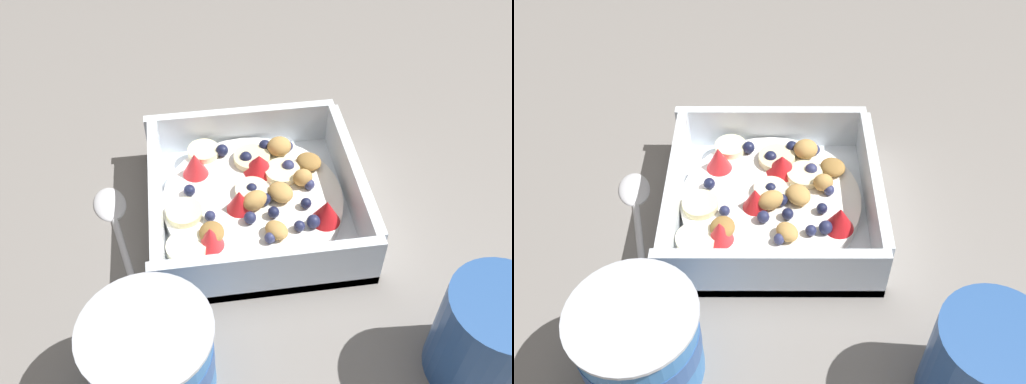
# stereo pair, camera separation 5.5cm
# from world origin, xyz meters

# --- Properties ---
(ground_plane) EXTENTS (2.40, 2.40, 0.00)m
(ground_plane) POSITION_xyz_m (0.00, 0.00, 0.00)
(ground_plane) COLOR gray
(fruit_bowl) EXTENTS (0.20, 0.20, 0.06)m
(fruit_bowl) POSITION_xyz_m (-0.00, 0.02, 0.02)
(fruit_bowl) COLOR white
(fruit_bowl) RESTS_ON ground
(spoon) EXTENTS (0.06, 0.17, 0.01)m
(spoon) POSITION_xyz_m (0.13, 0.01, 0.00)
(spoon) COLOR silver
(spoon) RESTS_ON ground
(yogurt_cup) EXTENTS (0.10, 0.10, 0.08)m
(yogurt_cup) POSITION_xyz_m (0.10, 0.18, 0.04)
(yogurt_cup) COLOR #3370B7
(yogurt_cup) RESTS_ON ground
(coffee_mug) EXTENTS (0.10, 0.08, 0.09)m
(coffee_mug) POSITION_xyz_m (-0.15, 0.20, 0.05)
(coffee_mug) COLOR #2D5699
(coffee_mug) RESTS_ON ground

